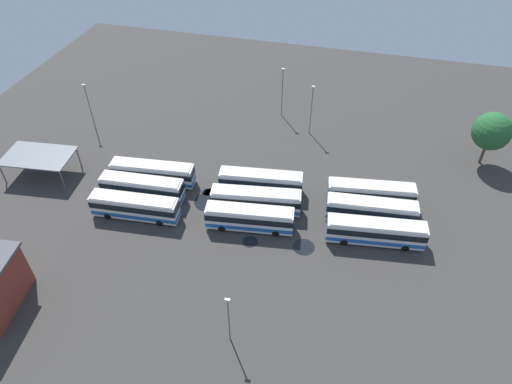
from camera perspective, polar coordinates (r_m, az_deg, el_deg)
The scene contains 21 objects.
ground_plane at distance 65.05m, azimuth -0.08°, elevation -2.17°, with size 113.06×113.06×0.00m, color #383533.
bus_row0_slot0 at distance 64.92m, azimuth -14.91°, elevation -1.79°, with size 12.39×3.47×3.51m.
bus_row0_slot1 at distance 67.72m, azimuth -14.03°, elevation 0.53°, with size 12.19×3.37×3.51m.
bus_row0_slot2 at distance 70.02m, azimuth -12.78°, elevation 2.36°, with size 12.68×3.79×3.51m.
bus_row1_slot0 at distance 61.18m, azimuth -0.79°, elevation -3.26°, with size 12.04×3.98×3.51m.
bus_row1_slot1 at distance 63.71m, azimuth 0.00°, elevation -1.03°, with size 12.77×4.33×3.51m.
bus_row1_slot2 at distance 66.67m, azimuth 0.61°, elevation 1.27°, with size 12.33×4.01×3.51m.
bus_row2_slot0 at distance 61.42m, azimuth 14.75°, elevation -4.81°, with size 12.95×4.04×3.51m.
bus_row2_slot1 at distance 64.17m, azimuth 14.23°, elevation -2.25°, with size 12.37×3.65×3.51m.
bus_row2_slot2 at distance 66.81m, azimuth 14.17°, elevation -0.16°, with size 12.47×4.14×3.51m.
maintenance_shelter at distance 76.46m, azimuth -25.62°, elevation 4.05°, with size 10.73×7.29×3.56m.
lamp_post_near_entrance at distance 77.96m, azimuth 6.95°, elevation 10.36°, with size 0.56×0.28×9.04m.
lamp_post_far_corner at distance 48.87m, azimuth -3.44°, elevation -15.43°, with size 0.56×0.28×7.31m.
lamp_post_mid_lot at distance 83.77m, azimuth -20.15°, elevation 10.19°, with size 0.56×0.28×8.55m.
lamp_post_by_building at distance 82.47m, azimuth 3.31°, elevation 12.56°, with size 0.56×0.28×9.27m.
tree_northeast at distance 78.46m, azimuth 27.43°, elevation 6.75°, with size 5.85×5.85×8.93m.
puddle_between_rows at distance 66.58m, azimuth -5.87°, elevation -1.19°, with size 4.39×4.39×0.01m, color black.
puddle_back_corner at distance 60.41m, azimuth 5.98°, elevation -6.86°, with size 2.93×2.93×0.01m, color black.
puddle_front_lane at distance 68.17m, azimuth -6.10°, elevation 0.00°, with size 1.61×1.61×0.01m, color black.
puddle_near_shelter at distance 68.12m, azimuth -5.88°, elevation -0.01°, with size 1.58×1.58×0.01m, color black.
puddle_centre_drain at distance 60.71m, azimuth -0.75°, elevation -6.25°, with size 2.08×2.08×0.01m, color black.
Camera 1 is at (11.89, -45.43, 45.02)m, focal length 31.97 mm.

